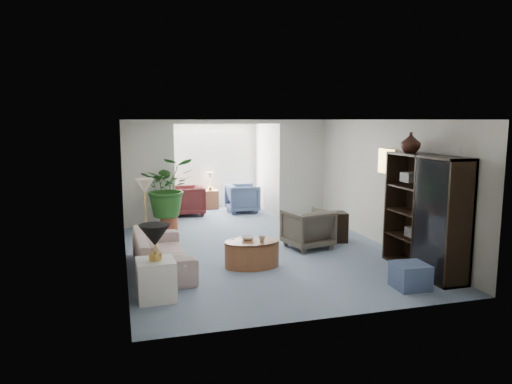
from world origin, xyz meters
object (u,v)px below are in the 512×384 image
object	(u,v)px
end_table	(156,280)
plant_pot	(169,223)
wingback_chair	(308,229)
ottoman	(410,276)
floor_lamp	(145,186)
sunroom_table	(210,200)
coffee_bowl	(248,238)
cabinet_urn	(411,142)
entertainment_cabinet	(425,214)
side_table_dark	(334,227)
framed_picture	(388,161)
sunroom_chair_blue	(243,198)
table_lamp	(155,235)
sunroom_chair_maroon	(187,201)
coffee_cup	(262,239)
sofa	(162,251)
coffee_table	(252,254)

from	to	relation	value
end_table	plant_pot	xyz separation A→B (m)	(0.62, 4.28, -0.13)
wingback_chair	ottoman	distance (m)	2.66
floor_lamp	sunroom_table	size ratio (longest dim) A/B	0.69
coffee_bowl	cabinet_urn	bearing A→B (deg)	-13.38
entertainment_cabinet	sunroom_table	bearing A→B (deg)	109.49
side_table_dark	floor_lamp	bearing A→B (deg)	173.81
framed_picture	wingback_chair	size ratio (longest dim) A/B	0.60
sunroom_chair_blue	table_lamp	bearing A→B (deg)	155.37
framed_picture	sunroom_chair_maroon	world-z (taller)	framed_picture
table_lamp	wingback_chair	bearing A→B (deg)	32.92
table_lamp	cabinet_urn	bearing A→B (deg)	7.39
floor_lamp	wingback_chair	bearing A→B (deg)	-13.02
table_lamp	floor_lamp	xyz separation A→B (m)	(0.02, 2.70, 0.33)
table_lamp	coffee_cup	size ratio (longest dim) A/B	4.24
framed_picture	plant_pot	bearing A→B (deg)	146.28
sofa	sunroom_chair_maroon	xyz separation A→B (m)	(1.07, 4.56, 0.07)
cabinet_urn	sunroom_table	size ratio (longest dim) A/B	0.66
sofa	entertainment_cabinet	bearing A→B (deg)	-108.90
sunroom_chair_maroon	sofa	bearing A→B (deg)	-12.72
sunroom_table	sofa	bearing A→B (deg)	-108.92
framed_picture	sunroom_chair_maroon	xyz separation A→B (m)	(-3.31, 4.28, -1.31)
framed_picture	coffee_table	world-z (taller)	framed_picture
end_table	side_table_dark	xyz separation A→B (m)	(3.78, 2.30, 0.02)
cabinet_urn	coffee_bowl	bearing A→B (deg)	166.62
coffee_table	coffee_cup	size ratio (longest dim) A/B	9.15
end_table	wingback_chair	size ratio (longest dim) A/B	0.68
side_table_dark	framed_picture	bearing A→B (deg)	-39.67
plant_pot	coffee_cup	bearing A→B (deg)	-69.34
entertainment_cabinet	plant_pot	distance (m)	5.69
sunroom_table	table_lamp	bearing A→B (deg)	-106.88
side_table_dark	sunroom_table	distance (m)	4.71
coffee_table	wingback_chair	xyz separation A→B (m)	(1.38, 0.89, 0.16)
sunroom_chair_blue	sunroom_chair_maroon	size ratio (longest dim) A/B	0.98
coffee_cup	cabinet_urn	size ratio (longest dim) A/B	0.30
entertainment_cabinet	plant_pot	world-z (taller)	entertainment_cabinet
framed_picture	end_table	xyz separation A→B (m)	(-4.58, -1.63, -1.41)
end_table	table_lamp	world-z (taller)	table_lamp
coffee_table	side_table_dark	world-z (taller)	side_table_dark
framed_picture	ottoman	distance (m)	2.84
end_table	cabinet_urn	xyz separation A→B (m)	(4.35, 0.56, 1.83)
floor_lamp	sunroom_chair_maroon	xyz separation A→B (m)	(1.25, 3.20, -0.86)
table_lamp	floor_lamp	world-z (taller)	floor_lamp
cabinet_urn	plant_pot	xyz separation A→B (m)	(-3.74, 3.72, -1.96)
entertainment_cabinet	floor_lamp	bearing A→B (deg)	148.65
entertainment_cabinet	sunroom_chair_blue	bearing A→B (deg)	105.16
table_lamp	coffee_cup	bearing A→B (deg)	28.59
sunroom_table	coffee_cup	bearing A→B (deg)	-91.73
floor_lamp	coffee_bowl	distance (m)	2.34
framed_picture	side_table_dark	bearing A→B (deg)	140.33
end_table	sunroom_chair_maroon	bearing A→B (deg)	77.87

